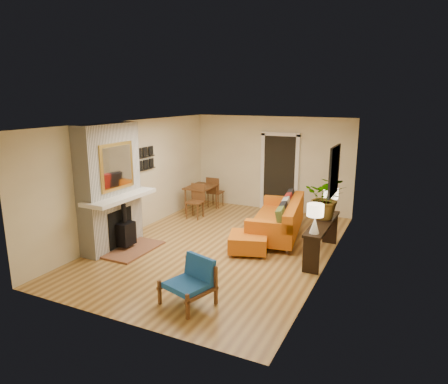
# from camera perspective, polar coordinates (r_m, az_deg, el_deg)

# --- Properties ---
(room_shell) EXTENTS (6.50, 6.50, 6.50)m
(room_shell) POSITION_cam_1_polar(r_m,az_deg,el_deg) (10.44, 8.83, 2.96)
(room_shell) COLOR tan
(room_shell) RESTS_ON ground
(fireplace) EXTENTS (1.09, 1.68, 2.60)m
(fireplace) POSITION_cam_1_polar(r_m,az_deg,el_deg) (8.54, -15.80, 0.26)
(fireplace) COLOR white
(fireplace) RESTS_ON ground
(sofa) EXTENTS (1.34, 2.43, 0.91)m
(sofa) POSITION_cam_1_polar(r_m,az_deg,el_deg) (9.19, 8.10, -3.87)
(sofa) COLOR silver
(sofa) RESTS_ON ground
(ottoman) EXTENTS (0.96, 0.96, 0.39)m
(ottoman) POSITION_cam_1_polar(r_m,az_deg,el_deg) (8.23, 3.48, -7.13)
(ottoman) COLOR silver
(ottoman) RESTS_ON ground
(blue_chair) EXTENTS (0.85, 0.83, 0.71)m
(blue_chair) POSITION_cam_1_polar(r_m,az_deg,el_deg) (6.30, -4.58, -12.27)
(blue_chair) COLOR brown
(blue_chair) RESTS_ON ground
(dining_table) EXTENTS (0.70, 1.64, 0.88)m
(dining_table) POSITION_cam_1_polar(r_m,az_deg,el_deg) (10.98, -2.97, 0.10)
(dining_table) COLOR brown
(dining_table) RESTS_ON ground
(console_table) EXTENTS (0.34, 1.85, 0.72)m
(console_table) POSITION_cam_1_polar(r_m,az_deg,el_deg) (8.11, 13.84, -5.20)
(console_table) COLOR black
(console_table) RESTS_ON ground
(lamp_near) EXTENTS (0.30, 0.30, 0.54)m
(lamp_near) POSITION_cam_1_polar(r_m,az_deg,el_deg) (7.30, 12.88, -3.23)
(lamp_near) COLOR white
(lamp_near) RESTS_ON console_table
(lamp_far) EXTENTS (0.30, 0.30, 0.54)m
(lamp_far) POSITION_cam_1_polar(r_m,az_deg,el_deg) (8.63, 15.00, -0.77)
(lamp_far) COLOR white
(lamp_far) RESTS_ON console_table
(houseplant) EXTENTS (0.82, 0.73, 0.87)m
(houseplant) POSITION_cam_1_polar(r_m,az_deg,el_deg) (8.20, 14.40, -0.76)
(houseplant) COLOR #1E5919
(houseplant) RESTS_ON console_table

